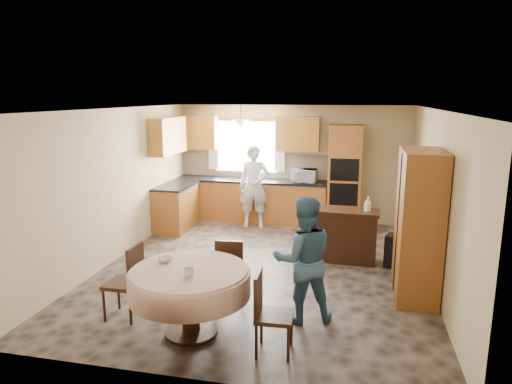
{
  "coord_description": "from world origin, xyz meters",
  "views": [
    {
      "loc": [
        1.37,
        -6.73,
        2.7
      ],
      "look_at": [
        -0.19,
        0.3,
        1.17
      ],
      "focal_mm": 32.0,
      "sensor_mm": 36.0,
      "label": 1
    }
  ],
  "objects_px": {
    "cupboard": "(418,225)",
    "person_dining": "(303,260)",
    "sideboard": "(343,237)",
    "chair_left": "(128,278)",
    "person_sink": "(254,186)",
    "oven_tower": "(345,177)",
    "chair_back": "(231,267)",
    "chair_right": "(268,309)",
    "dining_table": "(190,284)"
  },
  "relations": [
    {
      "from": "cupboard",
      "to": "person_dining",
      "type": "xyz_separation_m",
      "value": [
        -1.42,
        -1.02,
        -0.23
      ]
    },
    {
      "from": "sideboard",
      "to": "chair_left",
      "type": "distance_m",
      "value": 3.6
    },
    {
      "from": "chair_left",
      "to": "person_sink",
      "type": "height_order",
      "value": "person_sink"
    },
    {
      "from": "oven_tower",
      "to": "chair_left",
      "type": "distance_m",
      "value": 5.28
    },
    {
      "from": "oven_tower",
      "to": "chair_back",
      "type": "distance_m",
      "value": 4.23
    },
    {
      "from": "cupboard",
      "to": "chair_left",
      "type": "relative_size",
      "value": 2.14
    },
    {
      "from": "chair_left",
      "to": "person_dining",
      "type": "xyz_separation_m",
      "value": [
        2.09,
        0.41,
        0.25
      ]
    },
    {
      "from": "sideboard",
      "to": "chair_left",
      "type": "xyz_separation_m",
      "value": [
        -2.49,
        -2.59,
        0.11
      ]
    },
    {
      "from": "cupboard",
      "to": "chair_right",
      "type": "height_order",
      "value": "cupboard"
    },
    {
      "from": "oven_tower",
      "to": "cupboard",
      "type": "relative_size",
      "value": 1.06
    },
    {
      "from": "oven_tower",
      "to": "chair_left",
      "type": "bearing_deg",
      "value": -117.63
    },
    {
      "from": "oven_tower",
      "to": "dining_table",
      "type": "xyz_separation_m",
      "value": [
        -1.56,
        -4.86,
        -0.45
      ]
    },
    {
      "from": "sideboard",
      "to": "oven_tower",
      "type": "bearing_deg",
      "value": 94.25
    },
    {
      "from": "sideboard",
      "to": "dining_table",
      "type": "xyz_separation_m",
      "value": [
        -1.62,
        -2.8,
        0.21
      ]
    },
    {
      "from": "dining_table",
      "to": "chair_back",
      "type": "relative_size",
      "value": 1.56
    },
    {
      "from": "oven_tower",
      "to": "chair_back",
      "type": "xyz_separation_m",
      "value": [
        -1.33,
        -3.98,
        -0.57
      ]
    },
    {
      "from": "chair_right",
      "to": "person_sink",
      "type": "xyz_separation_m",
      "value": [
        -1.2,
        4.66,
        0.36
      ]
    },
    {
      "from": "person_dining",
      "to": "chair_right",
      "type": "bearing_deg",
      "value": 53.44
    },
    {
      "from": "chair_back",
      "to": "chair_right",
      "type": "xyz_separation_m",
      "value": [
        0.71,
        -1.08,
        0.01
      ]
    },
    {
      "from": "dining_table",
      "to": "person_dining",
      "type": "relative_size",
      "value": 0.89
    },
    {
      "from": "chair_back",
      "to": "person_sink",
      "type": "height_order",
      "value": "person_sink"
    },
    {
      "from": "dining_table",
      "to": "person_sink",
      "type": "distance_m",
      "value": 4.49
    },
    {
      "from": "person_sink",
      "to": "person_dining",
      "type": "xyz_separation_m",
      "value": [
        1.48,
        -3.85,
        -0.08
      ]
    },
    {
      "from": "oven_tower",
      "to": "dining_table",
      "type": "distance_m",
      "value": 5.13
    },
    {
      "from": "oven_tower",
      "to": "chair_right",
      "type": "height_order",
      "value": "oven_tower"
    },
    {
      "from": "chair_right",
      "to": "chair_left",
      "type": "bearing_deg",
      "value": 74.92
    },
    {
      "from": "oven_tower",
      "to": "cupboard",
      "type": "xyz_separation_m",
      "value": [
        1.07,
        -3.22,
        -0.06
      ]
    },
    {
      "from": "cupboard",
      "to": "chair_back",
      "type": "height_order",
      "value": "cupboard"
    },
    {
      "from": "chair_left",
      "to": "oven_tower",
      "type": "bearing_deg",
      "value": 152.63
    },
    {
      "from": "oven_tower",
      "to": "cupboard",
      "type": "distance_m",
      "value": 3.39
    },
    {
      "from": "chair_left",
      "to": "person_dining",
      "type": "height_order",
      "value": "person_dining"
    },
    {
      "from": "sideboard",
      "to": "chair_right",
      "type": "relative_size",
      "value": 1.27
    },
    {
      "from": "chair_back",
      "to": "person_dining",
      "type": "bearing_deg",
      "value": 159.24
    },
    {
      "from": "dining_table",
      "to": "chair_left",
      "type": "bearing_deg",
      "value": 166.55
    },
    {
      "from": "person_sink",
      "to": "chair_left",
      "type": "bearing_deg",
      "value": -108.35
    },
    {
      "from": "chair_left",
      "to": "chair_back",
      "type": "relative_size",
      "value": 1.06
    },
    {
      "from": "oven_tower",
      "to": "person_dining",
      "type": "bearing_deg",
      "value": -94.72
    },
    {
      "from": "dining_table",
      "to": "chair_right",
      "type": "height_order",
      "value": "chair_right"
    },
    {
      "from": "chair_right",
      "to": "person_dining",
      "type": "relative_size",
      "value": 0.58
    },
    {
      "from": "sideboard",
      "to": "chair_right",
      "type": "xyz_separation_m",
      "value": [
        -0.68,
        -2.99,
        0.09
      ]
    },
    {
      "from": "chair_left",
      "to": "person_sink",
      "type": "distance_m",
      "value": 4.32
    },
    {
      "from": "oven_tower",
      "to": "person_dining",
      "type": "height_order",
      "value": "oven_tower"
    },
    {
      "from": "chair_right",
      "to": "person_sink",
      "type": "distance_m",
      "value": 4.83
    },
    {
      "from": "dining_table",
      "to": "person_dining",
      "type": "distance_m",
      "value": 1.37
    },
    {
      "from": "cupboard",
      "to": "dining_table",
      "type": "xyz_separation_m",
      "value": [
        -2.63,
        -1.64,
        -0.39
      ]
    },
    {
      "from": "dining_table",
      "to": "chair_right",
      "type": "distance_m",
      "value": 0.96
    },
    {
      "from": "dining_table",
      "to": "chair_left",
      "type": "height_order",
      "value": "chair_left"
    },
    {
      "from": "oven_tower",
      "to": "sideboard",
      "type": "xyz_separation_m",
      "value": [
        0.06,
        -2.06,
        -0.65
      ]
    },
    {
      "from": "chair_right",
      "to": "person_dining",
      "type": "xyz_separation_m",
      "value": [
        0.27,
        0.81,
        0.28
      ]
    },
    {
      "from": "person_dining",
      "to": "cupboard",
      "type": "bearing_deg",
      "value": -162.16
    }
  ]
}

